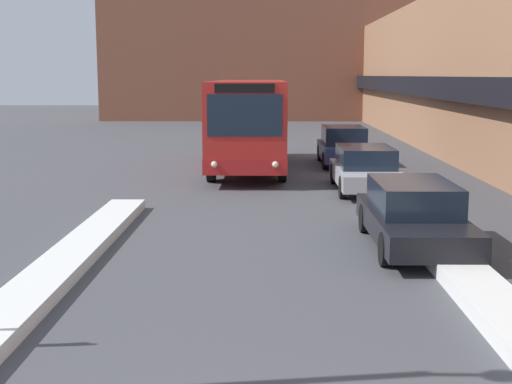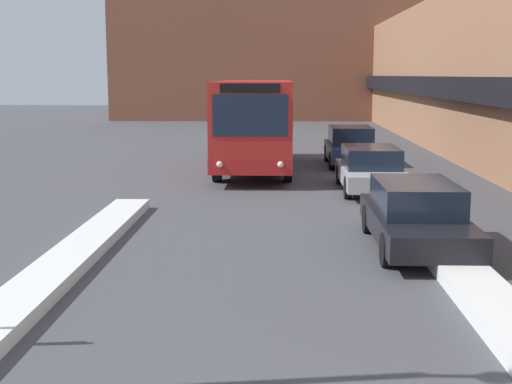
{
  "view_description": "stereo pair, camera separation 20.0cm",
  "coord_description": "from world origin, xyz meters",
  "px_view_note": "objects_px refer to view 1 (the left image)",
  "views": [
    {
      "loc": [
        0.17,
        -4.76,
        3.56
      ],
      "look_at": [
        -0.03,
        7.31,
        1.58
      ],
      "focal_mm": 50.0,
      "sensor_mm": 36.0,
      "label": 1
    },
    {
      "loc": [
        0.37,
        -4.76,
        3.56
      ],
      "look_at": [
        -0.03,
        7.31,
        1.58
      ],
      "focal_mm": 50.0,
      "sensor_mm": 36.0,
      "label": 2
    }
  ],
  "objects_px": {
    "city_bus": "(249,122)",
    "parked_car_front": "(413,214)",
    "parked_car_middle": "(365,168)",
    "parked_car_back": "(344,146)"
  },
  "relations": [
    {
      "from": "parked_car_middle",
      "to": "parked_car_back",
      "type": "relative_size",
      "value": 1.04
    },
    {
      "from": "parked_car_front",
      "to": "parked_car_back",
      "type": "xyz_separation_m",
      "value": [
        0.0,
        13.84,
        0.07
      ]
    },
    {
      "from": "parked_car_front",
      "to": "parked_car_middle",
      "type": "xyz_separation_m",
      "value": [
        0.0,
        7.38,
        -0.0
      ]
    },
    {
      "from": "parked_car_front",
      "to": "parked_car_back",
      "type": "bearing_deg",
      "value": 90.0
    },
    {
      "from": "city_bus",
      "to": "parked_car_middle",
      "type": "height_order",
      "value": "city_bus"
    },
    {
      "from": "city_bus",
      "to": "parked_car_front",
      "type": "distance_m",
      "value": 12.94
    },
    {
      "from": "city_bus",
      "to": "parked_car_middle",
      "type": "xyz_separation_m",
      "value": [
        3.74,
        -4.95,
        -1.12
      ]
    },
    {
      "from": "parked_car_middle",
      "to": "parked_car_back",
      "type": "xyz_separation_m",
      "value": [
        -0.0,
        6.45,
        0.07
      ]
    },
    {
      "from": "parked_car_front",
      "to": "parked_car_middle",
      "type": "bearing_deg",
      "value": 90.0
    },
    {
      "from": "city_bus",
      "to": "parked_car_front",
      "type": "bearing_deg",
      "value": -73.13
    }
  ]
}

